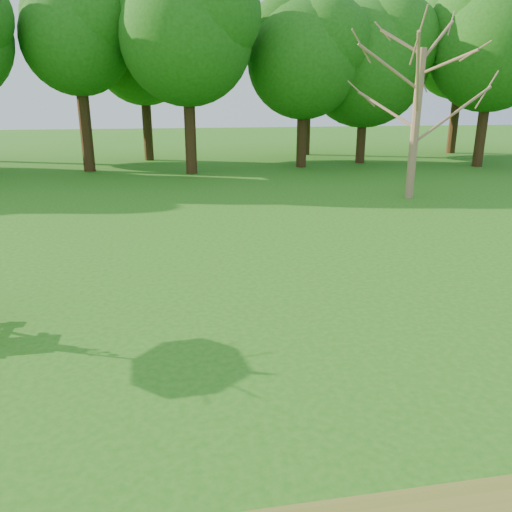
{
  "coord_description": "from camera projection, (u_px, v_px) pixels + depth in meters",
  "views": [
    {
      "loc": [
        1.15,
        -6.0,
        3.83
      ],
      "look_at": [
        2.62,
        2.39,
        1.1
      ],
      "focal_mm": 35.0,
      "sensor_mm": 36.0,
      "label": 1
    }
  ],
  "objects": [
    {
      "name": "ground",
      "position": [
        93.0,
        399.0,
        6.61
      ],
      "size": [
        120.0,
        120.0,
        0.0
      ],
      "primitive_type": "plane",
      "color": "#257516",
      "rests_on": "ground"
    },
    {
      "name": "treeline",
      "position": [
        136.0,
        9.0,
        24.8
      ],
      "size": [
        60.0,
        12.0,
        16.0
      ],
      "primitive_type": null,
      "color": "#1D5B0F",
      "rests_on": "ground"
    }
  ]
}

